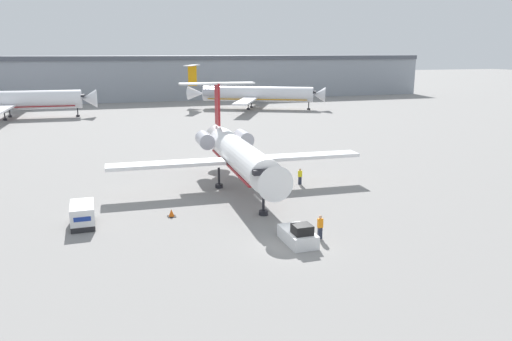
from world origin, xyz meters
name	(u,v)px	position (x,y,z in m)	size (l,w,h in m)	color
ground_plane	(294,246)	(0.00, 0.00, 0.00)	(600.00, 600.00, 0.00)	gray
terminal_building	(137,78)	(0.00, 120.00, 6.34)	(180.00, 16.80, 12.63)	#8C939E
airplane_main	(238,153)	(0.61, 16.68, 3.70)	(26.50, 24.41, 10.26)	white
pushback_tug	(298,235)	(0.45, 0.40, 0.61)	(1.92, 3.70, 1.69)	silver
luggage_cart	(83,215)	(-14.73, 9.49, 0.91)	(1.84, 3.73, 1.82)	#232326
worker_near_tug	(320,226)	(2.39, 0.69, 0.99)	(0.40, 0.26, 1.87)	#232838
worker_by_wing	(300,176)	(7.26, 15.89, 0.91)	(0.40, 0.24, 1.74)	#232838
traffic_cone_left	(171,213)	(-7.52, 9.47, 0.31)	(0.70, 0.70, 0.66)	black
airplane_parked_far_left	(254,94)	(25.05, 86.22, 3.65)	(33.13, 33.47, 10.60)	white
airplane_parked_far_right	(11,100)	(-29.21, 84.39, 3.85)	(34.01, 33.21, 10.96)	white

